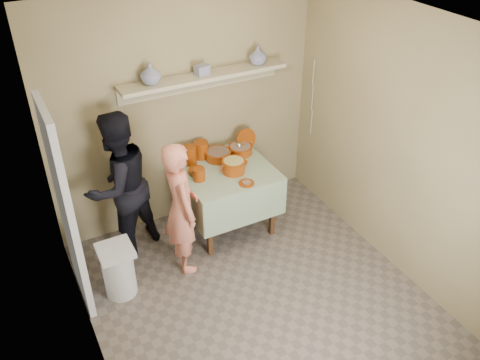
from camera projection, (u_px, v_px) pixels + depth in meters
ground at (262, 305)px, 4.84m from camera, size 3.50×3.50×0.00m
tile_panel at (66, 211)px, 4.43m from camera, size 0.06×0.70×2.00m
plate_stack_a at (190, 155)px, 5.50m from camera, size 0.15×0.15×0.21m
plate_stack_b at (201, 150)px, 5.61m from camera, size 0.16×0.16×0.20m
bowl_stack at (199, 174)px, 5.25m from camera, size 0.13×0.13×0.13m
empty_bowl at (197, 171)px, 5.38m from camera, size 0.17×0.17×0.05m
propped_lid at (246, 139)px, 5.77m from camera, size 0.25×0.09×0.24m
vase_right at (258, 55)px, 5.37m from camera, size 0.20×0.20×0.20m
vase_left at (150, 73)px, 4.91m from camera, size 0.28×0.28×0.21m
ceramic_box at (202, 70)px, 5.14m from camera, size 0.16×0.13×0.10m
person_cook at (181, 208)px, 4.95m from camera, size 0.39×0.55×1.43m
person_helper at (119, 186)px, 5.12m from camera, size 0.96×0.87×1.60m
room_shell at (267, 161)px, 3.96m from camera, size 3.04×3.54×2.62m
serving_table at (226, 178)px, 5.53m from camera, size 0.97×0.97×0.76m
cazuela_meat_a at (218, 154)px, 5.60m from camera, size 0.30×0.30×0.10m
cazuela_meat_b at (240, 149)px, 5.70m from camera, size 0.28×0.28×0.10m
ladle at (239, 145)px, 5.67m from camera, size 0.08×0.26×0.19m
cazuela_rice at (234, 165)px, 5.36m from camera, size 0.33×0.25×0.14m
front_plate at (247, 183)px, 5.21m from camera, size 0.16×0.16×0.03m
wall_shelf at (204, 78)px, 5.22m from camera, size 1.80×0.25×0.21m
trash_bin at (119, 270)px, 4.83m from camera, size 0.32×0.32×0.56m
electrical_cord at (312, 98)px, 5.82m from camera, size 0.01×0.05×0.90m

